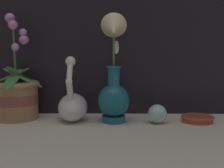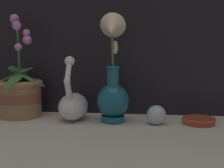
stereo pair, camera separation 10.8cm
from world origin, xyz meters
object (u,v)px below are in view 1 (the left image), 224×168
object	(u,v)px
swan_figurine	(73,105)
amber_dish	(197,118)
glass_sphere	(157,114)
orchid_potted_plant	(16,95)
blue_vase	(114,83)

from	to	relation	value
swan_figurine	amber_dish	xyz separation A→B (m)	(0.43, -0.01, -0.04)
glass_sphere	amber_dish	xyz separation A→B (m)	(0.14, 0.02, -0.02)
orchid_potted_plant	blue_vase	world-z (taller)	orchid_potted_plant
glass_sphere	swan_figurine	bearing A→B (deg)	173.49
orchid_potted_plant	amber_dish	xyz separation A→B (m)	(0.64, -0.04, -0.07)
swan_figurine	glass_sphere	world-z (taller)	swan_figurine
blue_vase	glass_sphere	bearing A→B (deg)	-3.70
orchid_potted_plant	swan_figurine	world-z (taller)	orchid_potted_plant
orchid_potted_plant	amber_dish	size ratio (longest dim) A/B	3.34
swan_figurine	blue_vase	bearing A→B (deg)	-9.39
swan_figurine	amber_dish	distance (m)	0.43
blue_vase	glass_sphere	size ratio (longest dim) A/B	5.70
glass_sphere	amber_dish	world-z (taller)	glass_sphere
amber_dish	swan_figurine	bearing A→B (deg)	178.60
glass_sphere	amber_dish	distance (m)	0.14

